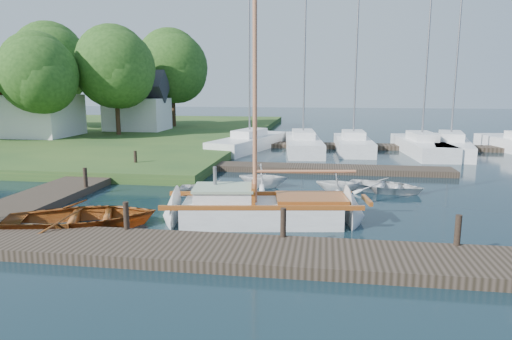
# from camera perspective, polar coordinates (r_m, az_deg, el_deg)

# --- Properties ---
(ground) EXTENTS (160.00, 160.00, 0.00)m
(ground) POSITION_cam_1_polar(r_m,az_deg,el_deg) (17.61, 0.00, -3.84)
(ground) COLOR black
(ground) RESTS_ON ground
(near_dock) EXTENTS (18.00, 2.20, 0.30)m
(near_dock) POSITION_cam_1_polar(r_m,az_deg,el_deg) (11.92, -4.36, -10.16)
(near_dock) COLOR black
(near_dock) RESTS_ON ground
(left_dock) EXTENTS (2.20, 18.00, 0.30)m
(left_dock) POSITION_cam_1_polar(r_m,az_deg,el_deg) (22.02, -20.23, -1.20)
(left_dock) COLOR black
(left_dock) RESTS_ON ground
(far_dock) EXTENTS (14.00, 1.60, 0.30)m
(far_dock) POSITION_cam_1_polar(r_m,az_deg,el_deg) (23.75, 7.12, 0.17)
(far_dock) COLOR black
(far_dock) RESTS_ON ground
(pontoon) EXTENTS (30.00, 1.60, 0.30)m
(pontoon) POSITION_cam_1_polar(r_m,az_deg,el_deg) (33.97, 21.20, 2.62)
(pontoon) COLOR black
(pontoon) RESTS_ON ground
(mooring_post_1) EXTENTS (0.16, 0.16, 0.80)m
(mooring_post_1) POSITION_cam_1_polar(r_m,az_deg,el_deg) (13.60, -15.91, -5.50)
(mooring_post_1) COLOR black
(mooring_post_1) RESTS_ON near_dock
(mooring_post_2) EXTENTS (0.16, 0.16, 0.80)m
(mooring_post_2) POSITION_cam_1_polar(r_m,az_deg,el_deg) (12.46, 3.42, -6.56)
(mooring_post_2) COLOR black
(mooring_post_2) RESTS_ON near_dock
(mooring_post_3) EXTENTS (0.16, 0.16, 0.80)m
(mooring_post_3) POSITION_cam_1_polar(r_m,az_deg,el_deg) (12.89, 23.92, -6.88)
(mooring_post_3) COLOR black
(mooring_post_3) RESTS_ON near_dock
(mooring_post_4) EXTENTS (0.16, 0.16, 0.80)m
(mooring_post_4) POSITION_cam_1_polar(r_m,az_deg,el_deg) (19.72, -20.55, -0.88)
(mooring_post_4) COLOR black
(mooring_post_4) RESTS_ON left_dock
(mooring_post_5) EXTENTS (0.16, 0.16, 0.80)m
(mooring_post_5) POSITION_cam_1_polar(r_m,az_deg,el_deg) (24.14, -14.83, 1.39)
(mooring_post_5) COLOR black
(mooring_post_5) RESTS_ON left_dock
(sailboat) EXTENTS (7.36, 3.00, 9.83)m
(sailboat) POSITION_cam_1_polar(r_m,az_deg,el_deg) (14.75, 1.30, -5.28)
(sailboat) COLOR silver
(sailboat) RESTS_ON ground
(dinghy) EXTENTS (5.30, 4.60, 0.92)m
(dinghy) POSITION_cam_1_polar(r_m,az_deg,el_deg) (15.09, -20.87, -5.16)
(dinghy) COLOR brown
(dinghy) RESTS_ON ground
(tender_a) EXTENTS (3.42, 2.60, 0.66)m
(tender_a) POSITION_cam_1_polar(r_m,az_deg,el_deg) (18.48, -4.72, -2.14)
(tender_a) COLOR silver
(tender_a) RESTS_ON ground
(tender_b) EXTENTS (2.26, 1.98, 1.13)m
(tender_b) POSITION_cam_1_polar(r_m,az_deg,el_deg) (19.84, 0.90, -0.55)
(tender_b) COLOR silver
(tender_b) RESTS_ON ground
(tender_c) EXTENTS (3.66, 3.13, 0.64)m
(tender_c) POSITION_cam_1_polar(r_m,az_deg,el_deg) (19.79, 15.85, -1.70)
(tender_c) COLOR silver
(tender_c) RESTS_ON ground
(tender_d) EXTENTS (2.01, 1.80, 0.96)m
(tender_d) POSITION_cam_1_polar(r_m,az_deg,el_deg) (19.32, 10.20, -1.27)
(tender_d) COLOR silver
(tender_d) RESTS_ON ground
(marina_boat_0) EXTENTS (4.58, 9.09, 10.60)m
(marina_boat_0) POSITION_cam_1_polar(r_m,az_deg,el_deg) (31.81, -0.80, 3.59)
(marina_boat_0) COLOR silver
(marina_boat_0) RESTS_ON ground
(marina_boat_1) EXTENTS (3.10, 8.85, 11.32)m
(marina_boat_1) POSITION_cam_1_polar(r_m,az_deg,el_deg) (31.23, 5.90, 3.42)
(marina_boat_1) COLOR silver
(marina_boat_1) RESTS_ON ground
(marina_boat_2) EXTENTS (2.44, 7.07, 11.43)m
(marina_boat_2) POSITION_cam_1_polar(r_m,az_deg,el_deg) (31.47, 12.04, 3.32)
(marina_boat_2) COLOR silver
(marina_boat_2) RESTS_ON ground
(marina_boat_3) EXTENTS (2.81, 8.51, 10.64)m
(marina_boat_3) POSITION_cam_1_polar(r_m,az_deg,el_deg) (31.69, 19.98, 2.94)
(marina_boat_3) COLOR silver
(marina_boat_3) RESTS_ON ground
(marina_boat_4) EXTENTS (3.80, 9.22, 11.10)m
(marina_boat_4) POSITION_cam_1_polar(r_m,az_deg,el_deg) (32.65, 23.13, 2.94)
(marina_boat_4) COLOR silver
(marina_boat_4) RESTS_ON ground
(house_a) EXTENTS (6.30, 5.00, 6.29)m
(house_a) POSITION_cam_1_polar(r_m,az_deg,el_deg) (39.88, -26.09, 7.38)
(house_a) COLOR white
(house_a) RESTS_ON shore
(house_c) EXTENTS (5.25, 4.00, 5.28)m
(house_c) POSITION_cam_1_polar(r_m,az_deg,el_deg) (42.28, -14.61, 7.69)
(house_c) COLOR white
(house_c) RESTS_ON shore
(tree_2) EXTENTS (5.83, 5.75, 7.82)m
(tree_2) POSITION_cam_1_polar(r_m,az_deg,el_deg) (37.14, -25.50, 10.82)
(tree_2) COLOR #332114
(tree_2) RESTS_ON shore
(tree_3) EXTENTS (6.41, 6.38, 8.74)m
(tree_3) POSITION_cam_1_polar(r_m,az_deg,el_deg) (38.67, -17.16, 12.13)
(tree_3) COLOR #332114
(tree_3) RESTS_ON shore
(tree_4) EXTENTS (7.01, 7.01, 9.66)m
(tree_4) POSITION_cam_1_polar(r_m,az_deg,el_deg) (46.06, -24.21, 12.04)
(tree_4) COLOR #332114
(tree_4) RESTS_ON shore
(tree_7) EXTENTS (6.83, 6.83, 9.38)m
(tree_7) POSITION_cam_1_polar(r_m,az_deg,el_deg) (45.36, -10.39, 12.59)
(tree_7) COLOR #332114
(tree_7) RESTS_ON shore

